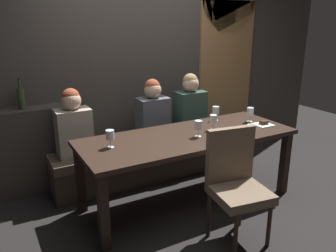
{
  "coord_description": "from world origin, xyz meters",
  "views": [
    {
      "loc": [
        -1.74,
        -2.71,
        1.84
      ],
      "look_at": [
        -0.19,
        0.08,
        0.84
      ],
      "focal_mm": 36.21,
      "sensor_mm": 36.0,
      "label": 1
    }
  ],
  "objects_px": {
    "wine_bottle_pale_label": "(21,98)",
    "wine_glass_near_left": "(110,136)",
    "wine_glass_center_front": "(198,125)",
    "espresso_cup": "(250,128)",
    "banquette_bench": "(157,158)",
    "dining_table": "(188,143)",
    "chair_near_side": "(236,179)",
    "wine_glass_center_back": "(250,112)",
    "diner_far_end": "(190,107)",
    "diner_redhead": "(73,125)",
    "wine_glass_end_left": "(213,120)",
    "dessert_plate": "(263,124)",
    "diner_bearded": "(153,113)",
    "wine_glass_near_right": "(216,111)"
  },
  "relations": [
    {
      "from": "banquette_bench",
      "to": "wine_bottle_pale_label",
      "type": "xyz_separation_m",
      "value": [
        -1.4,
        0.34,
        0.84
      ]
    },
    {
      "from": "diner_far_end",
      "to": "wine_bottle_pale_label",
      "type": "bearing_deg",
      "value": 169.95
    },
    {
      "from": "banquette_bench",
      "to": "espresso_cup",
      "type": "height_order",
      "value": "espresso_cup"
    },
    {
      "from": "diner_far_end",
      "to": "dessert_plate",
      "type": "height_order",
      "value": "diner_far_end"
    },
    {
      "from": "diner_redhead",
      "to": "wine_glass_near_right",
      "type": "xyz_separation_m",
      "value": [
        1.51,
        -0.45,
        0.06
      ]
    },
    {
      "from": "diner_far_end",
      "to": "dessert_plate",
      "type": "relative_size",
      "value": 4.09
    },
    {
      "from": "dining_table",
      "to": "wine_bottle_pale_label",
      "type": "relative_size",
      "value": 6.75
    },
    {
      "from": "wine_bottle_pale_label",
      "to": "espresso_cup",
      "type": "height_order",
      "value": "wine_bottle_pale_label"
    },
    {
      "from": "wine_glass_end_left",
      "to": "dessert_plate",
      "type": "relative_size",
      "value": 0.86
    },
    {
      "from": "banquette_bench",
      "to": "wine_glass_near_left",
      "type": "bearing_deg",
      "value": -140.9
    },
    {
      "from": "dessert_plate",
      "to": "diner_far_end",
      "type": "bearing_deg",
      "value": 116.99
    },
    {
      "from": "diner_redhead",
      "to": "espresso_cup",
      "type": "bearing_deg",
      "value": -29.88
    },
    {
      "from": "wine_glass_near_left",
      "to": "chair_near_side",
      "type": "bearing_deg",
      "value": -43.0
    },
    {
      "from": "diner_far_end",
      "to": "wine_glass_near_right",
      "type": "height_order",
      "value": "diner_far_end"
    },
    {
      "from": "banquette_bench",
      "to": "wine_glass_near_right",
      "type": "bearing_deg",
      "value": -37.7
    },
    {
      "from": "banquette_bench",
      "to": "wine_glass_near_left",
      "type": "xyz_separation_m",
      "value": [
        -0.81,
        -0.65,
        0.62
      ]
    },
    {
      "from": "wine_glass_near_left",
      "to": "banquette_bench",
      "type": "bearing_deg",
      "value": 39.1
    },
    {
      "from": "wine_glass_center_front",
      "to": "wine_bottle_pale_label",
      "type": "bearing_deg",
      "value": 142.18
    },
    {
      "from": "wine_bottle_pale_label",
      "to": "diner_bearded",
      "type": "bearing_deg",
      "value": -12.84
    },
    {
      "from": "banquette_bench",
      "to": "diner_far_end",
      "type": "height_order",
      "value": "diner_far_end"
    },
    {
      "from": "dessert_plate",
      "to": "banquette_bench",
      "type": "bearing_deg",
      "value": 137.41
    },
    {
      "from": "chair_near_side",
      "to": "wine_glass_end_left",
      "type": "xyz_separation_m",
      "value": [
        0.29,
        0.73,
        0.29
      ]
    },
    {
      "from": "wine_glass_near_left",
      "to": "wine_glass_center_front",
      "type": "height_order",
      "value": "same"
    },
    {
      "from": "wine_bottle_pale_label",
      "to": "wine_glass_near_right",
      "type": "xyz_separation_m",
      "value": [
        1.94,
        -0.76,
        -0.21
      ]
    },
    {
      "from": "diner_far_end",
      "to": "wine_glass_center_back",
      "type": "relative_size",
      "value": 4.74
    },
    {
      "from": "chair_near_side",
      "to": "dessert_plate",
      "type": "bearing_deg",
      "value": 34.51
    },
    {
      "from": "espresso_cup",
      "to": "wine_bottle_pale_label",
      "type": "bearing_deg",
      "value": 148.9
    },
    {
      "from": "wine_glass_end_left",
      "to": "dessert_plate",
      "type": "bearing_deg",
      "value": -12.15
    },
    {
      "from": "chair_near_side",
      "to": "wine_glass_center_back",
      "type": "xyz_separation_m",
      "value": [
        0.83,
        0.77,
        0.3
      ]
    },
    {
      "from": "diner_far_end",
      "to": "wine_bottle_pale_label",
      "type": "height_order",
      "value": "wine_bottle_pale_label"
    },
    {
      "from": "chair_near_side",
      "to": "diner_far_end",
      "type": "relative_size",
      "value": 1.26
    },
    {
      "from": "diner_redhead",
      "to": "wine_bottle_pale_label",
      "type": "bearing_deg",
      "value": 144.68
    },
    {
      "from": "wine_bottle_pale_label",
      "to": "wine_glass_near_left",
      "type": "bearing_deg",
      "value": -58.96
    },
    {
      "from": "wine_glass_near_left",
      "to": "wine_glass_center_front",
      "type": "bearing_deg",
      "value": -9.11
    },
    {
      "from": "chair_near_side",
      "to": "diner_redhead",
      "type": "height_order",
      "value": "diner_redhead"
    },
    {
      "from": "diner_bearded",
      "to": "wine_glass_near_left",
      "type": "bearing_deg",
      "value": -138.55
    },
    {
      "from": "wine_glass_center_front",
      "to": "wine_glass_center_back",
      "type": "relative_size",
      "value": 1.0
    },
    {
      "from": "dining_table",
      "to": "wine_glass_end_left",
      "type": "relative_size",
      "value": 13.41
    },
    {
      "from": "wine_glass_end_left",
      "to": "diner_bearded",
      "type": "bearing_deg",
      "value": 115.21
    },
    {
      "from": "wine_glass_center_front",
      "to": "dining_table",
      "type": "bearing_deg",
      "value": 120.38
    },
    {
      "from": "dining_table",
      "to": "diner_redhead",
      "type": "height_order",
      "value": "diner_redhead"
    },
    {
      "from": "wine_glass_near_right",
      "to": "chair_near_side",
      "type": "bearing_deg",
      "value": -117.62
    },
    {
      "from": "diner_far_end",
      "to": "wine_glass_end_left",
      "type": "relative_size",
      "value": 4.74
    },
    {
      "from": "chair_near_side",
      "to": "diner_bearded",
      "type": "height_order",
      "value": "diner_bearded"
    },
    {
      "from": "dining_table",
      "to": "wine_glass_center_front",
      "type": "height_order",
      "value": "wine_glass_center_front"
    },
    {
      "from": "diner_redhead",
      "to": "wine_bottle_pale_label",
      "type": "xyz_separation_m",
      "value": [
        -0.44,
        0.31,
        0.28
      ]
    },
    {
      "from": "wine_bottle_pale_label",
      "to": "wine_glass_near_left",
      "type": "distance_m",
      "value": 1.18
    },
    {
      "from": "wine_glass_near_right",
      "to": "dessert_plate",
      "type": "relative_size",
      "value": 0.86
    },
    {
      "from": "diner_redhead",
      "to": "wine_glass_near_left",
      "type": "relative_size",
      "value": 4.45
    },
    {
      "from": "wine_glass_center_back",
      "to": "chair_near_side",
      "type": "bearing_deg",
      "value": -137.16
    }
  ]
}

